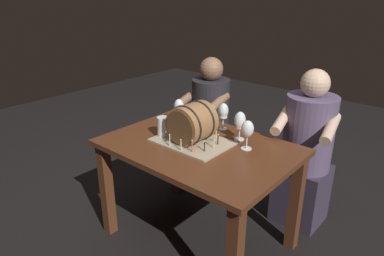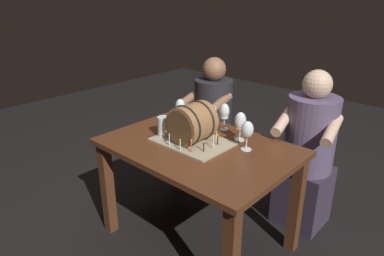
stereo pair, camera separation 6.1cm
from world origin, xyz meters
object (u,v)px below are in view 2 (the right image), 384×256
(wine_glass_red, at_px, (180,108))
(person_seated_right, at_px, (307,157))
(wine_glass_empty, at_px, (247,130))
(wine_glass_amber, at_px, (205,110))
(barrel_cake, at_px, (192,125))
(menu_card, at_px, (209,116))
(dining_table, at_px, (198,162))
(person_seated_left, at_px, (212,129))
(wine_glass_white, at_px, (224,112))
(beer_pint, at_px, (164,127))
(wine_glass_rose, at_px, (240,122))

(wine_glass_red, bearing_deg, person_seated_right, 32.50)
(wine_glass_empty, bearing_deg, wine_glass_amber, 162.43)
(barrel_cake, height_order, menu_card, barrel_cake)
(dining_table, distance_m, wine_glass_amber, 0.42)
(barrel_cake, distance_m, person_seated_left, 0.84)
(wine_glass_white, height_order, wine_glass_red, wine_glass_white)
(wine_glass_white, xyz_separation_m, menu_card, (-0.12, -0.02, -0.05))
(dining_table, xyz_separation_m, wine_glass_amber, (-0.19, 0.29, 0.23))
(wine_glass_red, height_order, beer_pint, wine_glass_red)
(wine_glass_white, distance_m, wine_glass_rose, 0.20)
(person_seated_left, distance_m, person_seated_right, 0.86)
(wine_glass_red, bearing_deg, barrel_cake, -33.22)
(barrel_cake, bearing_deg, wine_glass_empty, 24.95)
(wine_glass_rose, bearing_deg, wine_glass_white, 158.09)
(wine_glass_rose, height_order, beer_pint, wine_glass_rose)
(dining_table, height_order, beer_pint, beer_pint)
(person_seated_right, bearing_deg, barrel_cake, -125.66)
(barrel_cake, bearing_deg, beer_pint, -164.30)
(wine_glass_empty, height_order, person_seated_right, person_seated_right)
(wine_glass_rose, relative_size, wine_glass_amber, 1.13)
(wine_glass_red, bearing_deg, dining_table, -28.55)
(wine_glass_empty, bearing_deg, wine_glass_rose, 141.26)
(dining_table, bearing_deg, menu_card, 118.20)
(wine_glass_white, relative_size, wine_glass_red, 1.01)
(wine_glass_amber, relative_size, person_seated_left, 0.15)
(wine_glass_white, height_order, wine_glass_empty, wine_glass_white)
(wine_glass_empty, bearing_deg, barrel_cake, -155.05)
(dining_table, bearing_deg, wine_glass_empty, 28.81)
(menu_card, bearing_deg, person_seated_left, 138.38)
(wine_glass_amber, distance_m, person_seated_left, 0.56)
(wine_glass_amber, bearing_deg, wine_glass_white, 8.06)
(wine_glass_white, relative_size, person_seated_right, 0.16)
(wine_glass_white, distance_m, wine_glass_amber, 0.16)
(wine_glass_white, bearing_deg, barrel_cake, -92.77)
(dining_table, height_order, person_seated_right, person_seated_right)
(wine_glass_amber, height_order, wine_glass_red, wine_glass_red)
(barrel_cake, relative_size, wine_glass_white, 2.49)
(beer_pint, bearing_deg, wine_glass_white, 59.75)
(wine_glass_white, height_order, wine_glass_amber, wine_glass_white)
(wine_glass_empty, relative_size, beer_pint, 1.32)
(wine_glass_white, xyz_separation_m, wine_glass_rose, (0.19, -0.07, -0.00))
(wine_glass_rose, distance_m, wine_glass_red, 0.49)
(beer_pint, xyz_separation_m, menu_card, (0.10, 0.35, 0.01))
(person_seated_left, bearing_deg, barrel_cake, -60.77)
(wine_glass_red, distance_m, wine_glass_empty, 0.60)
(wine_glass_amber, bearing_deg, beer_pint, -99.70)
(barrel_cake, bearing_deg, wine_glass_rose, 49.93)
(wine_glass_white, height_order, person_seated_right, person_seated_right)
(wine_glass_rose, relative_size, person_seated_left, 0.17)
(barrel_cake, distance_m, wine_glass_amber, 0.32)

